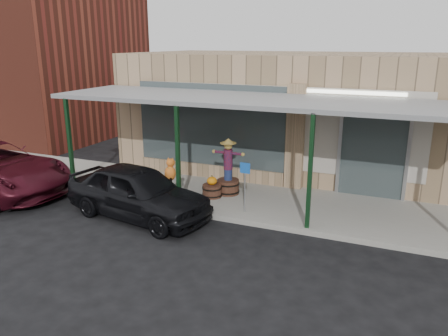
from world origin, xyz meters
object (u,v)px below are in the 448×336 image
at_px(handicap_sign, 245,181).
at_px(parked_sedan, 138,192).
at_px(barrel_pumpkin, 212,189).
at_px(barrel_scarecrow, 228,175).

height_order(handicap_sign, parked_sedan, handicap_sign).
distance_m(barrel_pumpkin, parked_sedan, 2.31).
bearing_deg(handicap_sign, parked_sedan, -153.18).
bearing_deg(parked_sedan, barrel_scarecrow, -26.68).
xyz_separation_m(handicap_sign, parked_sedan, (-2.66, -1.10, -0.32)).
height_order(barrel_scarecrow, barrel_pumpkin, barrel_scarecrow).
bearing_deg(barrel_scarecrow, parked_sedan, -130.02).
distance_m(barrel_scarecrow, handicap_sign, 1.58).
bearing_deg(barrel_pumpkin, handicap_sign, -29.76).
xyz_separation_m(barrel_scarecrow, barrel_pumpkin, (-0.33, -0.45, -0.34)).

